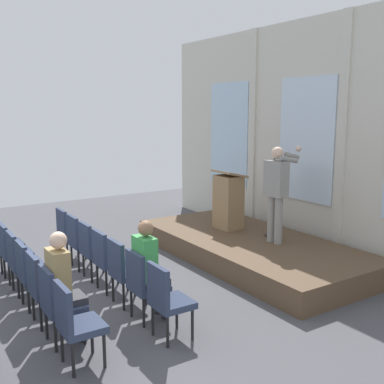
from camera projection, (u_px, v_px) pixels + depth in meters
ground_plane at (15, 311)px, 6.34m from camera, size 14.41×14.41×0.00m
rear_partition at (310, 137)px, 8.88m from camera, size 9.10×0.14×4.40m
stage_platform at (250, 248)px, 8.53m from camera, size 4.66×2.18×0.39m
speaker at (277, 187)px, 8.06m from camera, size 0.51×0.69×1.69m
mic_stand at (273, 218)px, 8.58m from camera, size 0.28×0.28×1.55m
lectern at (228, 201)px, 9.11m from camera, size 0.60×0.48×1.16m
chair_r0_c0 at (68, 231)px, 8.46m from camera, size 0.46×0.44×0.94m
chair_r0_c1 at (79, 238)px, 7.96m from camera, size 0.46×0.44×0.94m
chair_r0_c2 at (92, 247)px, 7.47m from camera, size 0.46×0.44×0.94m
chair_r0_c3 at (107, 257)px, 6.97m from camera, size 0.46×0.44×0.94m
chair_r0_c4 at (124, 268)px, 6.47m from camera, size 0.46×0.44×0.94m
chair_r0_c5 at (143, 281)px, 5.98m from camera, size 0.46×0.44×0.94m
audience_r0_c5 at (149, 265)px, 5.98m from camera, size 0.36×0.39×1.33m
chair_r0_c6 at (166, 297)px, 5.48m from camera, size 0.46×0.44×0.94m
chair_r1_c0 at (4, 240)px, 7.87m from camera, size 0.46×0.44×0.94m
chair_r1_c1 at (11, 249)px, 7.37m from camera, size 0.46×0.44×0.94m
chair_r1_c2 at (20, 259)px, 6.87m from camera, size 0.46×0.44×0.94m
chair_r1_c3 at (31, 271)px, 6.37m from camera, size 0.46×0.44×0.94m
chair_r1_c4 at (43, 284)px, 5.88m from camera, size 0.46×0.44×0.94m
chair_r1_c5 at (57, 301)px, 5.38m from camera, size 0.46×0.44×0.94m
audience_r1_c5 at (63, 282)px, 5.39m from camera, size 0.36×0.39×1.35m
chair_r1_c6 at (75, 320)px, 4.88m from camera, size 0.46×0.44×0.94m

